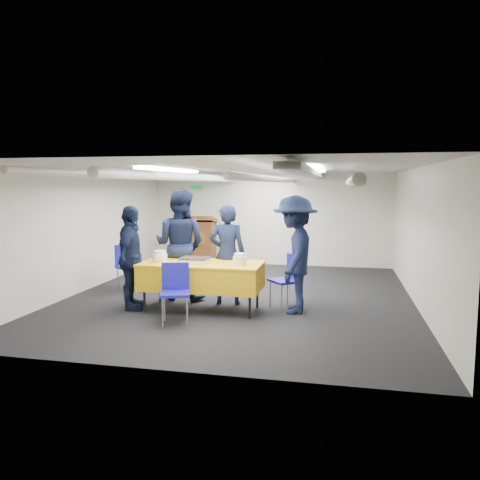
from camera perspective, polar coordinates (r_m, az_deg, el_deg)
name	(u,v)px	position (r m, az deg, el deg)	size (l,w,h in m)	color
ground	(241,296)	(8.52, 0.07, -6.87)	(7.00, 7.00, 0.00)	black
room_shell	(250,195)	(8.66, 1.24, 5.46)	(6.00, 7.00, 2.30)	silver
serving_table	(202,276)	(7.52, -4.70, -4.36)	(1.94, 0.90, 0.77)	black
sheet_cake	(195,260)	(7.52, -5.53, -2.44)	(0.48, 0.37, 0.09)	white
plate_stack_left	(160,257)	(7.65, -9.74, -2.00)	(0.23, 0.23, 0.18)	white
plate_stack_right	(240,259)	(7.27, -0.03, -2.38)	(0.21, 0.21, 0.18)	white
podium	(203,241)	(11.71, -4.49, -0.10)	(0.62, 0.53, 1.25)	brown
chair_near	(175,287)	(6.90, -7.90, -5.65)	(0.53, 0.53, 0.87)	gray
chair_right	(289,275)	(7.71, 6.01, -4.31)	(0.59, 0.59, 0.87)	gray
chair_left	(128,262)	(9.19, -13.54, -2.67)	(0.59, 0.59, 0.87)	gray
sailor_a	(227,254)	(7.84, -1.56, -1.77)	(0.62, 0.40, 1.69)	black
sailor_b	(180,245)	(8.23, -7.35, -0.59)	(0.93, 0.73, 1.92)	black
sailor_c	(131,258)	(7.70, -13.18, -2.15)	(0.98, 0.41, 1.68)	black
sailor_d	(295,254)	(7.36, 6.67, -1.76)	(1.19, 0.69, 1.85)	black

